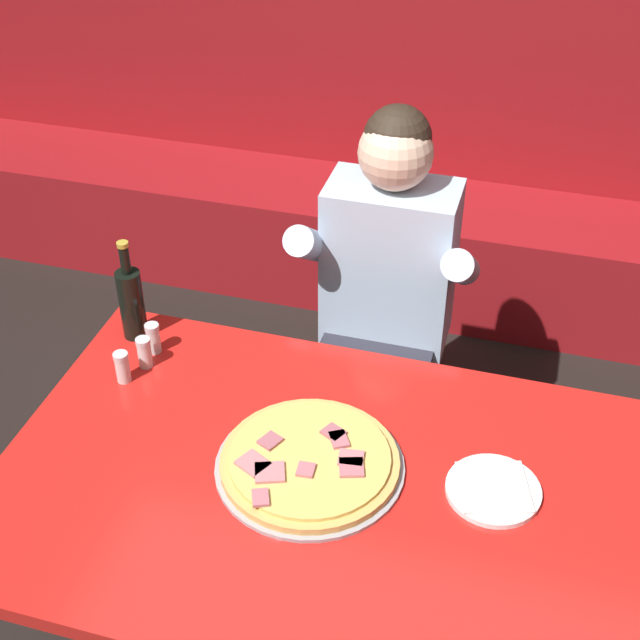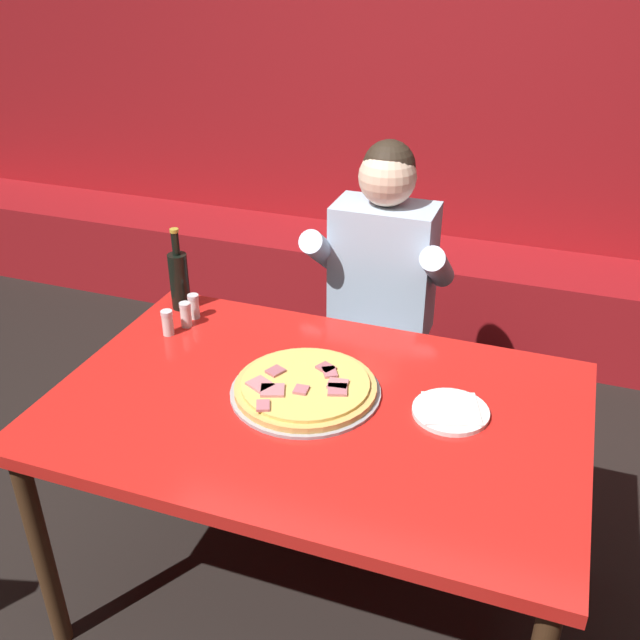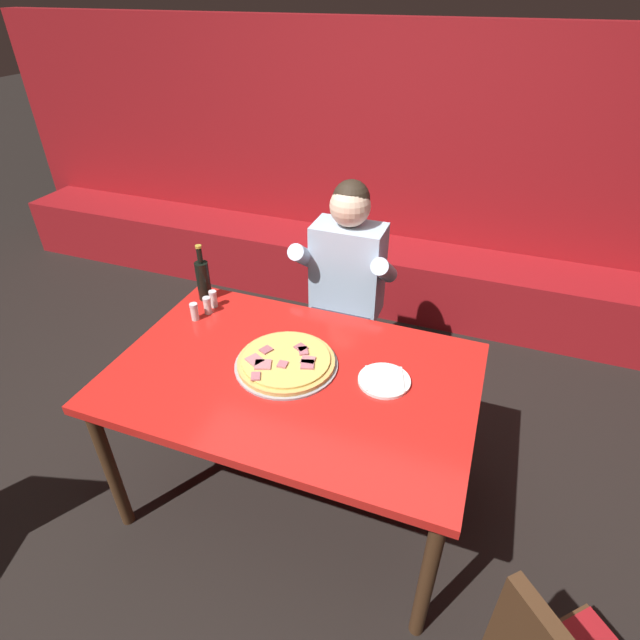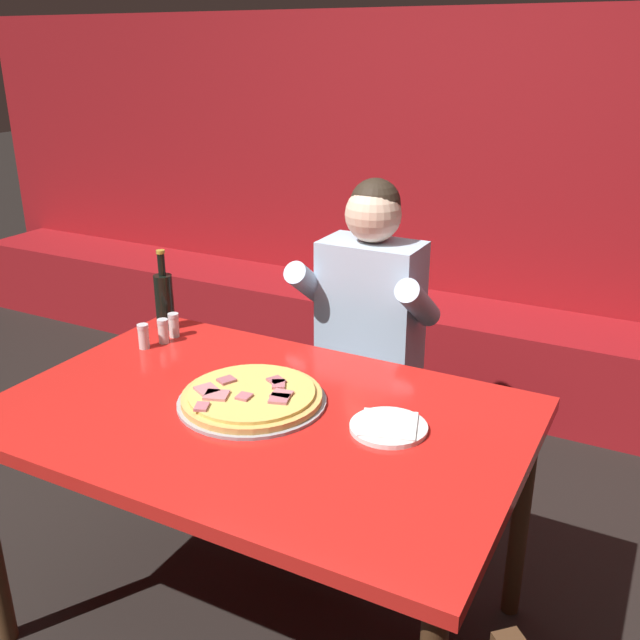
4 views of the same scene
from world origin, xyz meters
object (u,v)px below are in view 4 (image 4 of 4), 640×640
pizza (252,397)px  shaker_red_pepper_flakes (144,337)px  shaker_parmesan (163,332)px  diner_seated_blue_shirt (361,333)px  main_dining_table (258,434)px  plate_white_paper (389,427)px  beer_bottle (164,299)px  shaker_black_pepper (174,326)px

pizza → shaker_red_pepper_flakes: shaker_red_pepper_flakes is taller
shaker_parmesan → diner_seated_blue_shirt: (0.51, 0.53, -0.10)m
shaker_parmesan → main_dining_table: bearing=-25.8°
main_dining_table → pizza: (-0.04, 0.04, 0.09)m
pizza → plate_white_paper: 0.41m
beer_bottle → diner_seated_blue_shirt: diner_seated_blue_shirt is taller
beer_bottle → diner_seated_blue_shirt: 0.74m
plate_white_paper → shaker_parmesan: shaker_parmesan is taller
shaker_black_pepper → shaker_parmesan: bearing=-86.8°
main_dining_table → pizza: size_ratio=3.43×
plate_white_paper → shaker_parmesan: 0.94m
main_dining_table → shaker_parmesan: bearing=154.2°
main_dining_table → shaker_black_pepper: size_ratio=17.14×
main_dining_table → beer_bottle: bearing=149.0°
shaker_parmesan → plate_white_paper: bearing=-11.7°
diner_seated_blue_shirt → main_dining_table: bearing=-86.7°
beer_bottle → shaker_red_pepper_flakes: 0.20m
diner_seated_blue_shirt → beer_bottle: bearing=-144.7°
shaker_parmesan → diner_seated_blue_shirt: size_ratio=0.07×
pizza → shaker_parmesan: (-0.51, 0.23, 0.02)m
pizza → shaker_black_pepper: bearing=150.4°
pizza → beer_bottle: (-0.59, 0.34, 0.09)m
pizza → plate_white_paper: pizza is taller
shaker_red_pepper_flakes → beer_bottle: bearing=106.4°
shaker_black_pepper → shaker_parmesan: 0.06m
shaker_black_pepper → diner_seated_blue_shirt: bearing=42.6°
beer_bottle → shaker_parmesan: 0.16m
main_dining_table → pizza: pizza is taller
main_dining_table → plate_white_paper: (0.36, 0.08, 0.08)m
pizza → beer_bottle: 0.69m
main_dining_table → shaker_black_pepper: bearing=149.4°
main_dining_table → shaker_parmesan: 0.62m
shaker_red_pepper_flakes → diner_seated_blue_shirt: size_ratio=0.07×
shaker_parmesan → beer_bottle: bearing=125.8°
beer_bottle → diner_seated_blue_shirt: bearing=35.3°
main_dining_table → plate_white_paper: plate_white_paper is taller
shaker_black_pepper → shaker_red_pepper_flakes: 0.13m
main_dining_table → shaker_red_pepper_flakes: shaker_red_pepper_flakes is taller
shaker_black_pepper → shaker_red_pepper_flakes: size_ratio=1.00×
plate_white_paper → pizza: bearing=-174.2°
pizza → main_dining_table: bearing=-40.6°
shaker_red_pepper_flakes → plate_white_paper: bearing=-7.3°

